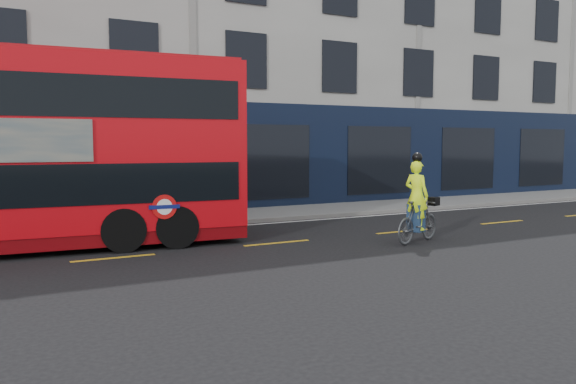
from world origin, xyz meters
TOP-DOWN VIEW (x-y plane):
  - ground at (0.00, 0.00)m, footprint 120.00×120.00m
  - pavement at (0.00, 6.50)m, footprint 60.00×3.00m
  - kerb at (0.00, 5.00)m, footprint 60.00×0.12m
  - building_terrace at (0.00, 12.94)m, footprint 50.00×10.07m
  - road_edge_line at (0.00, 4.70)m, footprint 58.00×0.10m
  - lane_dashes at (0.00, 1.50)m, footprint 58.00×0.12m
  - cyclist at (3.16, -0.10)m, footprint 1.87×1.04m

SIDE VIEW (x-z plane):
  - ground at x=0.00m, z-range 0.00..0.00m
  - road_edge_line at x=0.00m, z-range 0.00..0.01m
  - lane_dashes at x=0.00m, z-range 0.00..0.01m
  - pavement at x=0.00m, z-range 0.00..0.12m
  - kerb at x=0.00m, z-range 0.00..0.13m
  - cyclist at x=3.16m, z-range -0.38..1.90m
  - building_terrace at x=0.00m, z-range -0.01..14.99m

